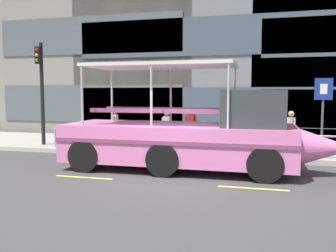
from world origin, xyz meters
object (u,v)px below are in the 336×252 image
object	(u,v)px
parking_sign	(323,104)
pedestrian_mid_right	(167,125)
pedestrian_near_bow	(291,128)
duck_tour_boat	(194,136)
traffic_light_pole	(41,84)
pedestrian_mid_left	(191,125)
pedestrian_near_stern	(115,124)

from	to	relation	value
parking_sign	pedestrian_mid_right	world-z (taller)	parking_sign
parking_sign	pedestrian_near_bow	xyz separation A→B (m)	(-1.03, 0.46, -0.93)
parking_sign	duck_tour_boat	distance (m)	4.95
traffic_light_pole	pedestrian_mid_left	xyz separation A→B (m)	(6.57, 0.16, -1.64)
traffic_light_pole	duck_tour_boat	bearing A→B (deg)	-20.24
duck_tour_boat	pedestrian_mid_left	size ratio (longest dim) A/B	5.35
pedestrian_near_bow	pedestrian_near_stern	bearing A→B (deg)	-179.64
pedestrian_near_bow	pedestrian_near_stern	xyz separation A→B (m)	(-7.05, -0.04, 0.01)
pedestrian_mid_left	pedestrian_near_stern	xyz separation A→B (m)	(-3.28, 0.16, -0.05)
traffic_light_pole	parking_sign	distance (m)	11.40
parking_sign	duck_tour_boat	bearing A→B (deg)	-148.05
traffic_light_pole	pedestrian_near_stern	size ratio (longest dim) A/B	2.75
duck_tour_boat	traffic_light_pole	bearing A→B (deg)	159.76
pedestrian_near_bow	pedestrian_mid_right	xyz separation A→B (m)	(-4.90, 0.35, -0.04)
pedestrian_near_bow	pedestrian_near_stern	world-z (taller)	pedestrian_near_stern
pedestrian_mid_left	pedestrian_mid_right	bearing A→B (deg)	154.08
duck_tour_boat	pedestrian_near_bow	xyz separation A→B (m)	(3.09, 3.03, 0.05)
pedestrian_mid_right	duck_tour_boat	bearing A→B (deg)	-61.85
pedestrian_near_stern	traffic_light_pole	bearing A→B (deg)	-174.61
duck_tour_boat	pedestrian_mid_left	distance (m)	2.91
parking_sign	pedestrian_near_bow	size ratio (longest dim) A/B	1.75
pedestrian_mid_left	pedestrian_mid_right	distance (m)	1.26
pedestrian_near_bow	duck_tour_boat	bearing A→B (deg)	-135.62
parking_sign	pedestrian_near_stern	size ratio (longest dim) A/B	1.74
traffic_light_pole	parking_sign	bearing A→B (deg)	-0.52
pedestrian_mid_left	pedestrian_mid_right	xyz separation A→B (m)	(-1.13, 0.55, -0.10)
duck_tour_boat	pedestrian_mid_left	world-z (taller)	duck_tour_boat
duck_tour_boat	parking_sign	bearing A→B (deg)	31.95
pedestrian_near_bow	pedestrian_mid_right	world-z (taller)	pedestrian_near_bow
duck_tour_boat	pedestrian_mid_left	bearing A→B (deg)	103.50
pedestrian_mid_right	pedestrian_near_stern	xyz separation A→B (m)	(-2.15, -0.39, 0.05)
parking_sign	pedestrian_near_stern	xyz separation A→B (m)	(-8.08, 0.41, -0.92)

